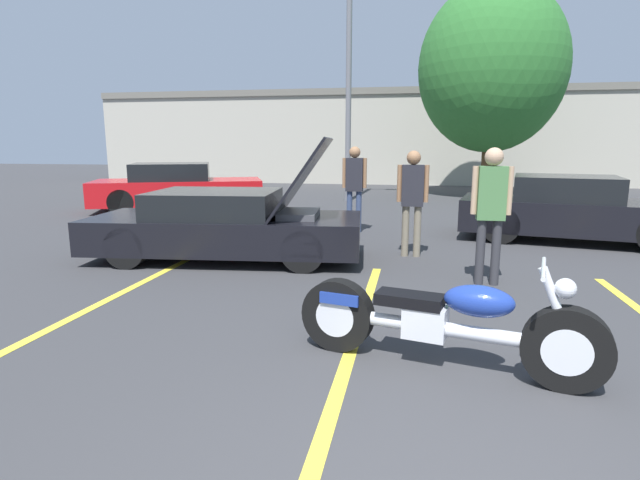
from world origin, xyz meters
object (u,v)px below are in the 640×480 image
(light_pole, at_px, (351,61))
(parked_car_left_row, at_px, (177,188))
(parked_car_mid_row, at_px, (571,210))
(spectator_midground, at_px, (413,194))
(tree_background, at_px, (492,68))
(show_car_hood_open, at_px, (228,225))
(motorcycle, at_px, (442,322))
(spectator_far_lot, at_px, (491,204))
(spectator_near_motorcycle, at_px, (354,181))

(light_pole, bearing_deg, parked_car_left_row, -146.07)
(parked_car_mid_row, bearing_deg, spectator_midground, -135.97)
(tree_background, relative_size, spectator_midground, 4.10)
(show_car_hood_open, bearing_deg, spectator_midground, 8.35)
(motorcycle, xyz_separation_m, spectator_far_lot, (0.73, 2.76, 0.70))
(tree_background, relative_size, spectator_far_lot, 3.96)
(parked_car_left_row, distance_m, spectator_near_motorcycle, 6.12)
(spectator_midground, relative_size, spectator_far_lot, 0.97)
(parked_car_mid_row, xyz_separation_m, spectator_midground, (-3.04, -1.98, 0.45))
(light_pole, xyz_separation_m, parked_car_left_row, (-4.60, -3.09, -3.81))
(parked_car_mid_row, relative_size, spectator_far_lot, 2.39)
(light_pole, height_order, parked_car_left_row, light_pole)
(light_pole, xyz_separation_m, parked_car_mid_row, (5.14, -6.02, -3.84))
(parked_car_mid_row, xyz_separation_m, spectator_far_lot, (-2.01, -3.54, 0.50))
(motorcycle, height_order, spectator_midground, spectator_midground)
(tree_background, height_order, spectator_far_lot, tree_background)
(tree_background, xyz_separation_m, spectator_midground, (-2.46, -10.17, -3.36))
(parked_car_left_row, bearing_deg, show_car_hood_open, -78.68)
(spectator_near_motorcycle, distance_m, spectator_far_lot, 4.38)
(parked_car_left_row, height_order, spectator_near_motorcycle, spectator_near_motorcycle)
(parked_car_left_row, bearing_deg, spectator_far_lot, -61.89)
(motorcycle, distance_m, parked_car_mid_row, 6.87)
(show_car_hood_open, distance_m, parked_car_mid_row, 6.61)
(spectator_far_lot, bearing_deg, show_car_hood_open, 168.53)
(spectator_near_motorcycle, xyz_separation_m, spectator_far_lot, (2.28, -3.74, 0.01))
(show_car_hood_open, height_order, parked_car_left_row, show_car_hood_open)
(tree_background, distance_m, spectator_near_motorcycle, 9.41)
(light_pole, relative_size, parked_car_left_row, 1.61)
(parked_car_mid_row, relative_size, spectator_near_motorcycle, 2.40)
(parked_car_left_row, bearing_deg, spectator_near_motorcycle, -48.52)
(motorcycle, relative_size, spectator_midground, 1.43)
(motorcycle, bearing_deg, spectator_midground, 107.43)
(tree_background, xyz_separation_m, show_car_hood_open, (-5.44, -10.92, -3.87))
(tree_background, bearing_deg, motorcycle, -98.45)
(light_pole, distance_m, spectator_near_motorcycle, 6.77)
(tree_background, distance_m, motorcycle, 15.19)
(tree_background, relative_size, spectator_near_motorcycle, 3.98)
(spectator_midground, height_order, spectator_far_lot, spectator_far_lot)
(spectator_far_lot, bearing_deg, spectator_near_motorcycle, 121.31)
(parked_car_mid_row, bearing_deg, parked_car_left_row, 174.34)
(light_pole, relative_size, parked_car_mid_row, 1.85)
(show_car_hood_open, relative_size, spectator_midground, 2.56)
(motorcycle, height_order, spectator_far_lot, spectator_far_lot)
(motorcycle, relative_size, spectator_far_lot, 1.38)
(motorcycle, bearing_deg, spectator_far_lot, 88.55)
(show_car_hood_open, height_order, spectator_midground, show_car_hood_open)
(light_pole, relative_size, spectator_midground, 4.58)
(tree_background, bearing_deg, light_pole, -154.49)
(motorcycle, height_order, spectator_near_motorcycle, spectator_near_motorcycle)
(tree_background, xyz_separation_m, spectator_near_motorcycle, (-3.70, -7.99, -3.33))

